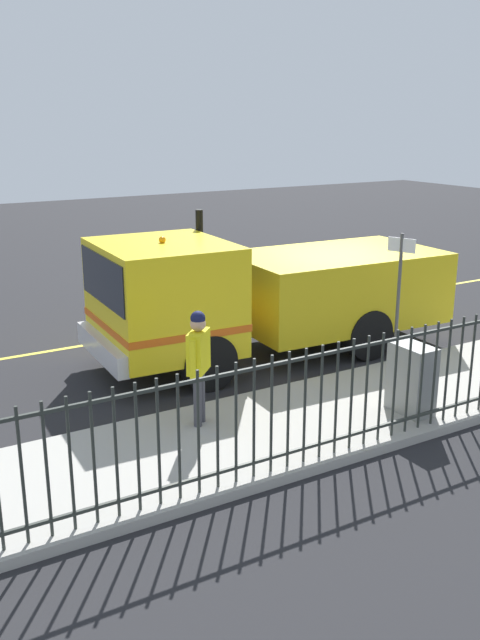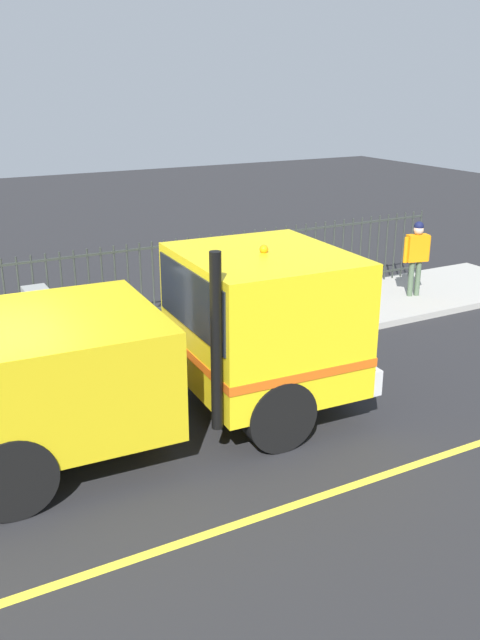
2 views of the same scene
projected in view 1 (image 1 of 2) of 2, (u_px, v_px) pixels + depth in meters
ground_plane at (346, 342)px, 14.07m from camera, size 54.72×54.72×0.00m
sidewalk_slab at (453, 383)px, 11.72m from camera, size 2.54×24.87×0.13m
lane_marking at (278, 313)px, 16.11m from camera, size 0.12×22.39×0.01m
work_truck at (252, 291)px, 12.80m from camera, size 2.71×6.93×2.69m
worker_standing at (199, 356)px, 9.74m from camera, size 0.49×0.48×1.68m
utility_cabinet at (412, 379)px, 10.29m from camera, size 0.68×0.40×1.04m
traffic_cone at (330, 297)px, 16.34m from camera, size 0.44×0.44×0.63m
street_sign at (399, 284)px, 12.00m from camera, size 0.48×0.21×2.34m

